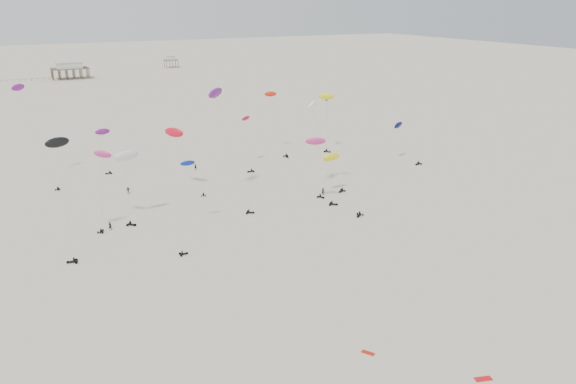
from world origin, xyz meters
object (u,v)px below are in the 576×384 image
pavilion_small (171,62)px  spectator_0 (111,230)px  pavilion_main (70,72)px  rig_4 (127,167)px  rig_8 (60,168)px  rig_0 (327,119)px

pavilion_small → spectator_0: (-94.10, -278.34, -3.49)m
pavilion_main → pavilion_small: pavilion_main is taller
pavilion_main → rig_4: size_ratio=1.37×
rig_8 → rig_0: bearing=-54.9°
rig_8 → spectator_0: rig_8 is taller
pavilion_small → spectator_0: size_ratio=4.38×
pavilion_main → rig_0: (48.26, -214.39, 5.75)m
pavilion_main → rig_8: (-32.36, -252.83, 11.35)m
rig_4 → pavilion_small: bearing=-153.7°
pavilion_main → spectator_0: 249.54m
rig_8 → spectator_0: (8.26, 4.49, -15.57)m
pavilion_small → rig_8: 301.02m
rig_0 → spectator_0: bearing=-5.1°
rig_4 → pavilion_main: bearing=-140.2°
pavilion_small → rig_0: 245.44m
rig_0 → spectator_0: rig_0 is taller
rig_0 → rig_4: (-67.10, -30.39, 1.75)m
pavilion_main → rig_8: size_ratio=0.97×
pavilion_small → rig_8: (-102.36, -282.83, 12.08)m
rig_0 → rig_8: rig_8 is taller
rig_4 → rig_0: bearing=158.5°
pavilion_main → rig_0: 219.83m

